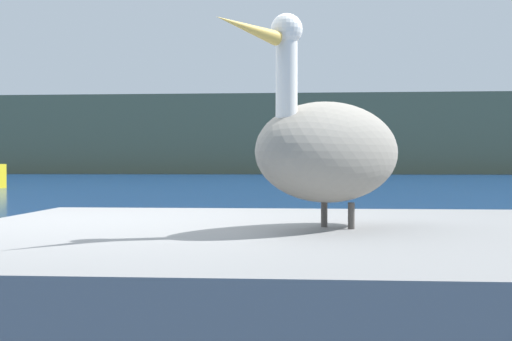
# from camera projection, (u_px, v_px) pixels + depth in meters

# --- Properties ---
(hillside_backdrop) EXTENTS (140.00, 17.00, 8.29)m
(hillside_backdrop) POSITION_uv_depth(u_px,v_px,m) (296.00, 137.00, 77.23)
(hillside_backdrop) COLOR #5B664C
(hillside_backdrop) RESTS_ON ground
(pier_dock) EXTENTS (3.51, 2.65, 0.89)m
(pier_dock) POSITION_uv_depth(u_px,v_px,m) (332.00, 327.00, 3.04)
(pier_dock) COLOR gray
(pier_dock) RESTS_ON ground
(pelican) EXTENTS (0.91, 1.13, 0.91)m
(pelican) POSITION_uv_depth(u_px,v_px,m) (330.00, 149.00, 3.02)
(pelican) COLOR gray
(pelican) RESTS_ON pier_dock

